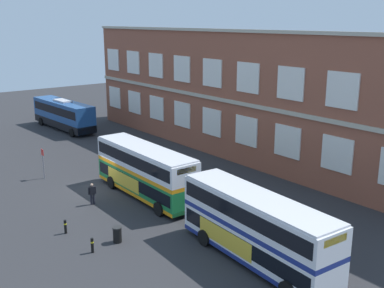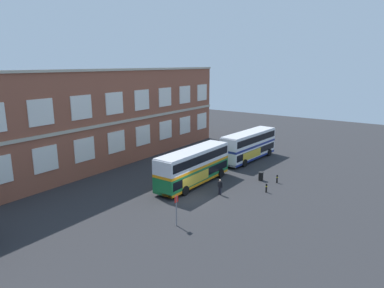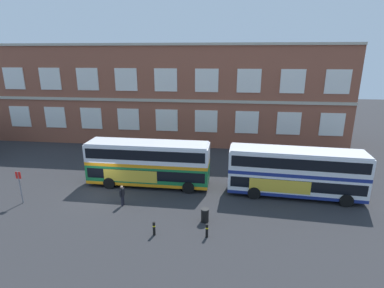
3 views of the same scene
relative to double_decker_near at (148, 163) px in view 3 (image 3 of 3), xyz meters
name	(u,v)px [view 3 (image 3 of 3)]	position (x,y,z in m)	size (l,w,h in m)	color
ground_plane	(109,183)	(-3.81, -0.13, -2.15)	(120.00, 120.00, 0.00)	#2B2B2D
brick_terminal_building	(154,94)	(-3.18, 15.85, 4.13)	(50.18, 8.19, 12.85)	brown
double_decker_near	(148,163)	(0.00, 0.00, 0.00)	(11.03, 2.97, 4.07)	#197038
double_decker_middle	(295,172)	(12.78, -0.66, 0.00)	(11.15, 3.42, 4.07)	silver
waiting_passenger	(122,195)	(-1.06, -4.12, -1.22)	(0.30, 0.64, 1.70)	black
bus_stand_flag	(20,184)	(-9.26, -4.71, -0.51)	(0.44, 0.10, 2.70)	slate
station_litter_bin	(205,215)	(5.62, -5.75, -1.63)	(0.60, 0.60, 1.03)	black
safety_bollard_west	(207,230)	(5.91, -7.64, -1.66)	(0.19, 0.19, 0.95)	black
safety_bollard_east	(154,228)	(2.40, -7.83, -1.66)	(0.19, 0.19, 0.95)	black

